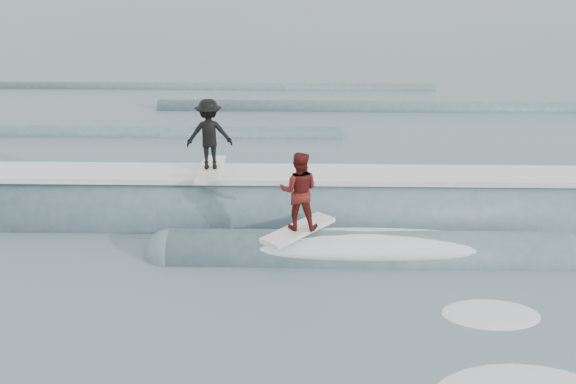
{
  "coord_description": "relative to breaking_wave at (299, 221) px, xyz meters",
  "views": [
    {
      "loc": [
        0.31,
        -8.82,
        6.8
      ],
      "look_at": [
        0.0,
        5.59,
        1.1
      ],
      "focal_mm": 40.0,
      "sensor_mm": 36.0,
      "label": 1
    }
  ],
  "objects": [
    {
      "name": "surfer_red",
      "position": [
        0.01,
        -1.88,
        1.48
      ],
      "size": [
        1.72,
        1.87,
        1.9
      ],
      "color": "silver",
      "rests_on": "ground"
    },
    {
      "name": "far_swells",
      "position": [
        -2.11,
        11.38,
        -0.04
      ],
      "size": [
        36.38,
        8.65,
        0.8
      ],
      "color": "#395960",
      "rests_on": "ground"
    },
    {
      "name": "ground",
      "position": [
        -0.26,
        -6.27,
        -0.04
      ],
      "size": [
        160.0,
        160.0,
        0.0
      ],
      "primitive_type": "plane",
      "color": "#435A61",
      "rests_on": "ground"
    },
    {
      "name": "breaking_wave",
      "position": [
        0.0,
        0.0,
        0.0
      ],
      "size": [
        24.08,
        3.97,
        2.38
      ],
      "color": "#395960",
      "rests_on": "ground"
    },
    {
      "name": "surfer_black",
      "position": [
        -2.26,
        0.32,
        2.14
      ],
      "size": [
        1.23,
        2.0,
        1.88
      ],
      "color": "silver",
      "rests_on": "ground"
    }
  ]
}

